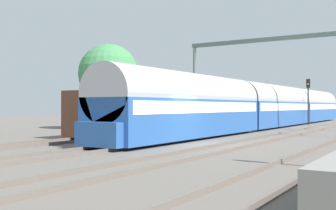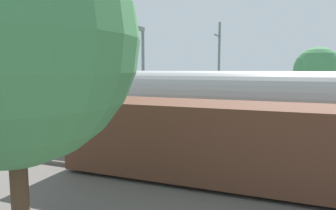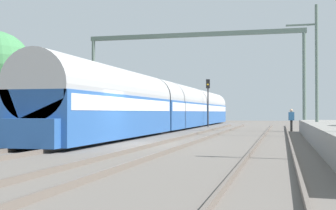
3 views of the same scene
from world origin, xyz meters
name	(u,v)px [view 2 (image 2 of 3)]	position (x,y,z in m)	size (l,w,h in m)	color
track_far_east	(332,126)	(6.56, 0.00, 0.08)	(1.52, 60.00, 0.16)	#645950
platform	(300,112)	(10.37, 2.00, 0.45)	(4.40, 28.00, 0.90)	gray
passenger_train	(22,101)	(-2.19, 19.39, 1.97)	(2.93, 49.20, 3.82)	#28569E
freight_car	(238,143)	(-6.56, 4.67, 1.47)	(2.80, 13.00, 2.70)	#563323
person_crossing	(133,102)	(7.61, 16.29, 1.03)	(0.44, 0.31, 1.73)	black
catenary_gantry	(87,40)	(0.00, 15.71, 5.96)	(17.51, 0.28, 7.86)	slate
catenary_pole_east_mid	(219,68)	(8.91, 8.65, 4.15)	(1.90, 0.20, 8.00)	slate
tree_west_background	(11,39)	(-12.82, 8.24, 4.69)	(5.09, 5.09, 7.24)	#4C3826
tree_east_background	(317,70)	(14.97, 0.47, 3.97)	(4.32, 4.32, 6.14)	#4C3826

